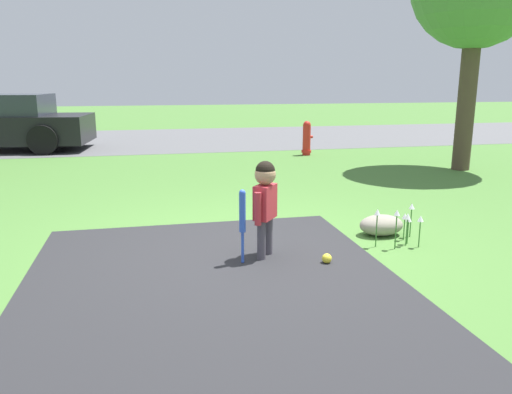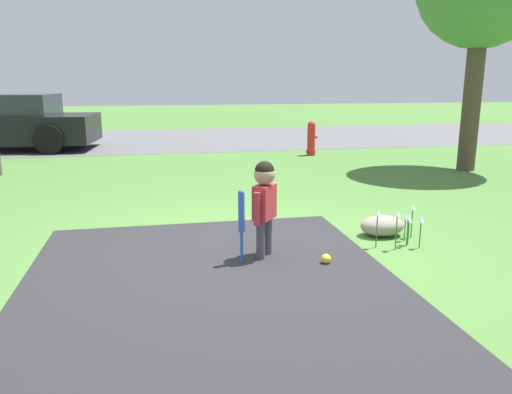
{
  "view_description": "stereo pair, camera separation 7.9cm",
  "coord_description": "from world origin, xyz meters",
  "px_view_note": "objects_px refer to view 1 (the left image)",
  "views": [
    {
      "loc": [
        -0.88,
        -4.68,
        1.65
      ],
      "look_at": [
        0.16,
        0.12,
        0.49
      ],
      "focal_mm": 35.0,
      "sensor_mm": 36.0,
      "label": 1
    },
    {
      "loc": [
        -0.81,
        -4.7,
        1.65
      ],
      "look_at": [
        0.16,
        0.12,
        0.49
      ],
      "focal_mm": 35.0,
      "sensor_mm": 36.0,
      "label": 2
    }
  ],
  "objects_px": {
    "child": "(265,196)",
    "fire_hydrant": "(307,139)",
    "sports_ball": "(327,258)",
    "baseball_bat": "(242,216)"
  },
  "relations": [
    {
      "from": "child",
      "to": "sports_ball",
      "type": "distance_m",
      "value": 0.81
    },
    {
      "from": "child",
      "to": "baseball_bat",
      "type": "height_order",
      "value": "child"
    },
    {
      "from": "baseball_bat",
      "to": "sports_ball",
      "type": "relative_size",
      "value": 7.59
    },
    {
      "from": "fire_hydrant",
      "to": "baseball_bat",
      "type": "bearing_deg",
      "value": -112.75
    },
    {
      "from": "baseball_bat",
      "to": "fire_hydrant",
      "type": "xyz_separation_m",
      "value": [
        2.69,
        6.41,
        -0.08
      ]
    },
    {
      "from": "child",
      "to": "sports_ball",
      "type": "relative_size",
      "value": 10.11
    },
    {
      "from": "fire_hydrant",
      "to": "child",
      "type": "bearing_deg",
      "value": -111.28
    },
    {
      "from": "child",
      "to": "fire_hydrant",
      "type": "relative_size",
      "value": 1.21
    },
    {
      "from": "child",
      "to": "fire_hydrant",
      "type": "xyz_separation_m",
      "value": [
        2.45,
        6.28,
        -0.23
      ]
    },
    {
      "from": "child",
      "to": "sports_ball",
      "type": "bearing_deg",
      "value": -82.01
    }
  ]
}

